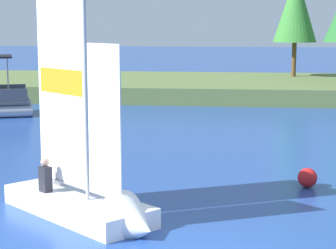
{
  "coord_description": "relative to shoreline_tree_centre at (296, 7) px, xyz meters",
  "views": [
    {
      "loc": [
        0.79,
        -10.97,
        4.28
      ],
      "look_at": [
        -1.4,
        8.25,
        1.2
      ],
      "focal_mm": 69.51,
      "sensor_mm": 36.0,
      "label": 1
    }
  ],
  "objects": [
    {
      "name": "shore_bank",
      "position": [
        -3.97,
        -2.64,
        -4.68
      ],
      "size": [
        80.0,
        11.13,
        0.89
      ],
      "primitive_type": "cube",
      "color": "#5B703D",
      "rests_on": "ground"
    },
    {
      "name": "shoreline_tree_centre",
      "position": [
        0.0,
        0.0,
        0.0
      ],
      "size": [
        2.65,
        2.65,
        6.38
      ],
      "color": "brown",
      "rests_on": "shore_bank"
    },
    {
      "name": "sailboat",
      "position": [
        -6.26,
        -27.68,
        -4.66
      ],
      "size": [
        4.28,
        3.98,
        6.1
      ],
      "rotation": [
        0.0,
        0.0,
        -0.72
      ],
      "color": "white",
      "rests_on": "ground"
    },
    {
      "name": "channel_buoy",
      "position": [
        -1.44,
        -24.16,
        -4.87
      ],
      "size": [
        0.51,
        0.51,
        0.51
      ],
      "primitive_type": "sphere",
      "color": "red",
      "rests_on": "ground"
    }
  ]
}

